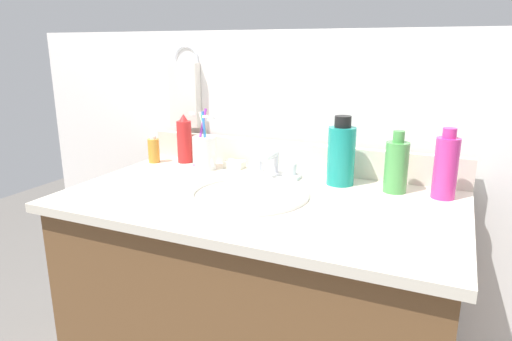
{
  "coord_description": "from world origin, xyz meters",
  "views": [
    {
      "loc": [
        0.46,
        -1.05,
        1.25
      ],
      "look_at": [
        -0.01,
        0.0,
        0.93
      ],
      "focal_mm": 31.78,
      "sensor_mm": 36.0,
      "label": 1
    }
  ],
  "objects_px": {
    "faucet": "(274,168)",
    "bottle_toner_green": "(396,166)",
    "cup_white_ceramic": "(204,151)",
    "soap_bar": "(235,164)",
    "bottle_oil_amber": "(154,150)",
    "bottle_spray_red": "(184,140)",
    "hand_towel": "(185,95)",
    "bottle_mouthwash_teal": "(341,154)",
    "bottle_soap_pink": "(446,167)"
  },
  "relations": [
    {
      "from": "bottle_soap_pink",
      "to": "cup_white_ceramic",
      "type": "relative_size",
      "value": 0.94
    },
    {
      "from": "hand_towel",
      "to": "bottle_mouthwash_teal",
      "type": "bearing_deg",
      "value": -10.56
    },
    {
      "from": "bottle_toner_green",
      "to": "bottle_spray_red",
      "type": "bearing_deg",
      "value": 176.5
    },
    {
      "from": "bottle_oil_amber",
      "to": "bottle_soap_pink",
      "type": "xyz_separation_m",
      "value": [
        0.92,
        -0.0,
        0.04
      ]
    },
    {
      "from": "faucet",
      "to": "bottle_toner_green",
      "type": "distance_m",
      "value": 0.36
    },
    {
      "from": "hand_towel",
      "to": "bottle_mouthwash_teal",
      "type": "xyz_separation_m",
      "value": [
        0.59,
        -0.11,
        -0.13
      ]
    },
    {
      "from": "bottle_mouthwash_teal",
      "to": "soap_bar",
      "type": "bearing_deg",
      "value": 174.45
    },
    {
      "from": "bottle_spray_red",
      "to": "cup_white_ceramic",
      "type": "height_order",
      "value": "cup_white_ceramic"
    },
    {
      "from": "cup_white_ceramic",
      "to": "soap_bar",
      "type": "xyz_separation_m",
      "value": [
        0.08,
        0.05,
        -0.05
      ]
    },
    {
      "from": "bottle_oil_amber",
      "to": "bottle_spray_red",
      "type": "xyz_separation_m",
      "value": [
        0.1,
        0.04,
        0.03
      ]
    },
    {
      "from": "bottle_soap_pink",
      "to": "bottle_spray_red",
      "type": "xyz_separation_m",
      "value": [
        -0.83,
        0.04,
        -0.01
      ]
    },
    {
      "from": "faucet",
      "to": "bottle_spray_red",
      "type": "bearing_deg",
      "value": 172.97
    },
    {
      "from": "hand_towel",
      "to": "faucet",
      "type": "distance_m",
      "value": 0.45
    },
    {
      "from": "bottle_mouthwash_teal",
      "to": "cup_white_ceramic",
      "type": "bearing_deg",
      "value": -178.05
    },
    {
      "from": "bottle_mouthwash_teal",
      "to": "bottle_toner_green",
      "type": "distance_m",
      "value": 0.16
    },
    {
      "from": "bottle_soap_pink",
      "to": "bottle_spray_red",
      "type": "distance_m",
      "value": 0.83
    },
    {
      "from": "bottle_oil_amber",
      "to": "bottle_toner_green",
      "type": "relative_size",
      "value": 0.55
    },
    {
      "from": "bottle_spray_red",
      "to": "cup_white_ceramic",
      "type": "distance_m",
      "value": 0.12
    },
    {
      "from": "cup_white_ceramic",
      "to": "bottle_mouthwash_teal",
      "type": "bearing_deg",
      "value": 1.95
    },
    {
      "from": "bottle_oil_amber",
      "to": "bottle_mouthwash_teal",
      "type": "bearing_deg",
      "value": 1.01
    },
    {
      "from": "bottle_soap_pink",
      "to": "soap_bar",
      "type": "relative_size",
      "value": 2.9
    },
    {
      "from": "bottle_oil_amber",
      "to": "bottle_spray_red",
      "type": "height_order",
      "value": "bottle_spray_red"
    },
    {
      "from": "bottle_mouthwash_teal",
      "to": "soap_bar",
      "type": "height_order",
      "value": "bottle_mouthwash_teal"
    },
    {
      "from": "bottle_mouthwash_teal",
      "to": "bottle_toner_green",
      "type": "xyz_separation_m",
      "value": [
        0.15,
        -0.01,
        -0.02
      ]
    },
    {
      "from": "hand_towel",
      "to": "bottle_toner_green",
      "type": "bearing_deg",
      "value": -9.12
    },
    {
      "from": "hand_towel",
      "to": "faucet",
      "type": "bearing_deg",
      "value": -17.08
    },
    {
      "from": "bottle_mouthwash_teal",
      "to": "faucet",
      "type": "bearing_deg",
      "value": -177.3
    },
    {
      "from": "bottle_toner_green",
      "to": "bottle_spray_red",
      "type": "distance_m",
      "value": 0.7
    },
    {
      "from": "faucet",
      "to": "bottle_mouthwash_teal",
      "type": "relative_size",
      "value": 0.81
    },
    {
      "from": "faucet",
      "to": "bottle_toner_green",
      "type": "xyz_separation_m",
      "value": [
        0.36,
        -0.0,
        0.05
      ]
    },
    {
      "from": "bottle_oil_amber",
      "to": "bottle_soap_pink",
      "type": "relative_size",
      "value": 0.5
    },
    {
      "from": "hand_towel",
      "to": "bottle_oil_amber",
      "type": "height_order",
      "value": "hand_towel"
    },
    {
      "from": "faucet",
      "to": "bottle_soap_pink",
      "type": "height_order",
      "value": "bottle_soap_pink"
    },
    {
      "from": "bottle_soap_pink",
      "to": "bottle_toner_green",
      "type": "bearing_deg",
      "value": 179.16
    },
    {
      "from": "soap_bar",
      "to": "bottle_oil_amber",
      "type": "bearing_deg",
      "value": -170.78
    },
    {
      "from": "faucet",
      "to": "bottle_oil_amber",
      "type": "bearing_deg",
      "value": -179.75
    },
    {
      "from": "bottle_oil_amber",
      "to": "cup_white_ceramic",
      "type": "height_order",
      "value": "cup_white_ceramic"
    },
    {
      "from": "faucet",
      "to": "soap_bar",
      "type": "xyz_separation_m",
      "value": [
        -0.16,
        0.04,
        -0.02
      ]
    },
    {
      "from": "faucet",
      "to": "cup_white_ceramic",
      "type": "xyz_separation_m",
      "value": [
        -0.24,
        -0.01,
        0.03
      ]
    },
    {
      "from": "bottle_toner_green",
      "to": "faucet",
      "type": "bearing_deg",
      "value": 179.97
    },
    {
      "from": "bottle_soap_pink",
      "to": "soap_bar",
      "type": "height_order",
      "value": "bottle_soap_pink"
    },
    {
      "from": "faucet",
      "to": "bottle_mouthwash_teal",
      "type": "xyz_separation_m",
      "value": [
        0.2,
        0.01,
        0.06
      ]
    },
    {
      "from": "faucet",
      "to": "soap_bar",
      "type": "distance_m",
      "value": 0.17
    },
    {
      "from": "cup_white_ceramic",
      "to": "soap_bar",
      "type": "relative_size",
      "value": 3.08
    },
    {
      "from": "bottle_oil_amber",
      "to": "faucet",
      "type": "bearing_deg",
      "value": 0.25
    },
    {
      "from": "bottle_mouthwash_teal",
      "to": "cup_white_ceramic",
      "type": "height_order",
      "value": "bottle_mouthwash_teal"
    },
    {
      "from": "hand_towel",
      "to": "bottle_spray_red",
      "type": "bearing_deg",
      "value": -62.46
    },
    {
      "from": "bottle_mouthwash_teal",
      "to": "bottle_toner_green",
      "type": "relative_size",
      "value": 1.17
    },
    {
      "from": "bottle_oil_amber",
      "to": "soap_bar",
      "type": "distance_m",
      "value": 0.29
    },
    {
      "from": "bottle_soap_pink",
      "to": "bottle_oil_amber",
      "type": "bearing_deg",
      "value": 180.0
    }
  ]
}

